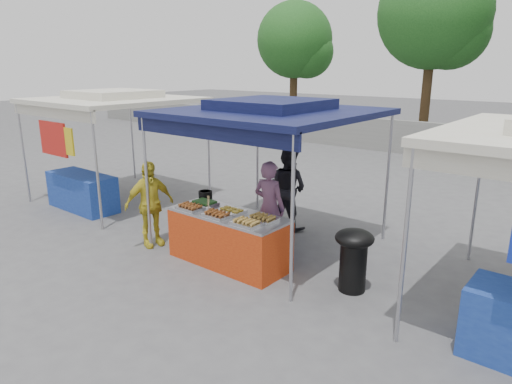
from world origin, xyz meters
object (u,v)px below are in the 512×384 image
Objects in this scene: helper_man at (288,188)px; wok_burner at (354,255)px; customer_person at (149,204)px; vendor_table at (229,238)px; vendor_woman at (269,207)px; cooking_pot at (205,195)px.

wok_burner is at bearing 145.83° from helper_man.
customer_person is (-1.36, -2.28, -0.04)m from helper_man.
vendor_woman is at bearing 74.65° from vendor_table.
vendor_woman is 1.27m from helper_man.
vendor_table is 2.04m from wok_burner.
vendor_table is 1.05m from cooking_pot.
wok_burner is 0.57× the size of helper_man.
wok_burner is 2.73m from helper_man.
vendor_table is 2.02m from helper_man.
wok_burner is at bearing 1.35° from cooking_pot.
vendor_woman is at bearing 22.02° from cooking_pot.
helper_man is at bearing 96.81° from vendor_table.
vendor_table is 1.25× the size of vendor_woman.
vendor_table is at bearing -65.09° from customer_person.
customer_person reaches higher than wok_burner.
vendor_woman reaches higher than cooking_pot.
vendor_woman is at bearing 111.58° from helper_man.
customer_person is (-0.73, -0.66, -0.15)m from cooking_pot.
helper_man reaches higher than vendor_table.
helper_man is (-0.45, 1.18, 0.01)m from vendor_woman.
wok_burner is at bearing 164.22° from vendor_woman.
helper_man is at bearing -16.66° from customer_person.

